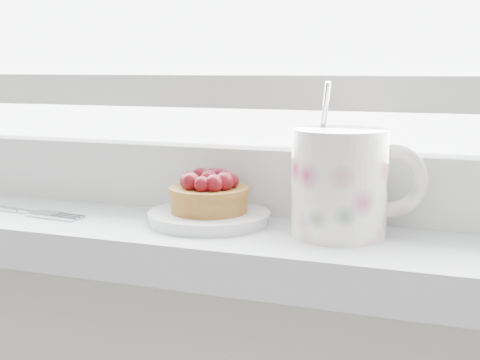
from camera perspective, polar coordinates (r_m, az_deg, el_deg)
The scene contains 4 objects.
saucer at distance 0.68m, azimuth -2.64°, elevation -3.20°, with size 0.12×0.12×0.01m, color white.
raspberry_tart at distance 0.67m, azimuth -2.65°, elevation -1.10°, with size 0.08×0.08×0.04m.
floral_mug at distance 0.63m, azimuth 8.78°, elevation -0.05°, with size 0.14×0.11×0.14m.
fork at distance 0.78m, azimuth -19.14°, elevation -2.36°, with size 0.20×0.04×0.00m.
Camera 1 is at (0.24, 1.29, 1.10)m, focal length 50.00 mm.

